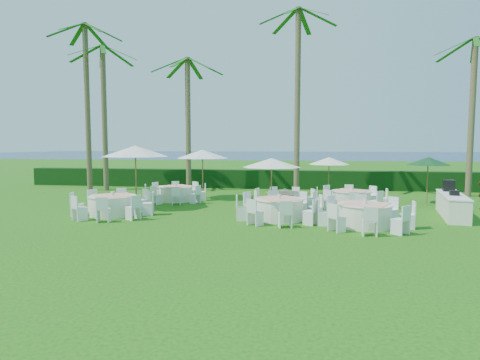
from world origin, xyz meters
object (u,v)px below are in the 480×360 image
object	(u,v)px
banquet_table_e	(285,200)
banquet_table_f	(351,199)
banquet_table_d	(176,193)
umbrella_b	(271,163)
banquet_table_b	(279,209)
banquet_table_c	(365,215)
banquet_table_a	(113,205)
umbrella_a	(135,151)
umbrella_c	(202,154)
umbrella_green	(428,161)
umbrella_d	(329,161)
buffet_table	(452,204)

from	to	relation	value
banquet_table_e	banquet_table_f	world-z (taller)	banquet_table_f
banquet_table_d	umbrella_b	size ratio (longest dim) A/B	1.20
banquet_table_b	banquet_table_c	bearing A→B (deg)	-15.81
banquet_table_a	banquet_table_f	world-z (taller)	banquet_table_a
banquet_table_f	umbrella_a	distance (m)	10.03
banquet_table_f	umbrella_c	bearing A→B (deg)	165.89
banquet_table_e	umbrella_c	xyz separation A→B (m)	(-4.46, 2.41, 2.00)
banquet_table_c	umbrella_green	world-z (taller)	umbrella_green
banquet_table_b	banquet_table_d	distance (m)	7.00
banquet_table_c	banquet_table_b	bearing A→B (deg)	164.19
banquet_table_e	umbrella_green	distance (m)	7.25
banquet_table_d	umbrella_d	xyz separation A→B (m)	(7.74, 2.13, 1.61)
banquet_table_e	umbrella_d	world-z (taller)	umbrella_d
banquet_table_a	banquet_table_c	xyz separation A→B (m)	(9.76, -0.76, -0.00)
umbrella_c	umbrella_green	bearing A→B (deg)	-1.24
banquet_table_e	banquet_table_d	bearing A→B (deg)	166.80
umbrella_b	umbrella_green	world-z (taller)	umbrella_green
umbrella_c	buffet_table	distance (m)	11.88
banquet_table_b	umbrella_d	xyz separation A→B (m)	(2.22, 6.44, 1.58)
umbrella_a	umbrella_b	bearing A→B (deg)	2.22
banquet_table_a	umbrella_b	size ratio (longest dim) A/B	1.30
banquet_table_f	banquet_table_b	bearing A→B (deg)	-131.04
umbrella_b	umbrella_green	xyz separation A→B (m)	(7.26, 3.04, 0.00)
banquet_table_e	umbrella_c	bearing A→B (deg)	151.64
banquet_table_a	umbrella_d	distance (m)	11.19
banquet_table_b	banquet_table_c	world-z (taller)	banquet_table_b
banquet_table_c	umbrella_a	bearing A→B (deg)	164.07
banquet_table_d	buffet_table	world-z (taller)	buffet_table
banquet_table_e	umbrella_d	distance (m)	4.37
banquet_table_f	umbrella_a	size ratio (longest dim) A/B	1.01
banquet_table_f	umbrella_green	world-z (taller)	umbrella_green
banquet_table_b	buffet_table	bearing A→B (deg)	15.21
banquet_table_c	buffet_table	world-z (taller)	buffet_table
banquet_table_b	banquet_table_f	size ratio (longest dim) A/B	1.05
buffet_table	umbrella_a	bearing A→B (deg)	179.84
banquet_table_e	umbrella_b	world-z (taller)	umbrella_b
umbrella_d	buffet_table	xyz separation A→B (m)	(4.57, -4.59, -1.53)
banquet_table_e	banquet_table_b	bearing A→B (deg)	-91.59
banquet_table_d	umbrella_a	world-z (taller)	umbrella_a
banquet_table_a	umbrella_a	xyz separation A→B (m)	(0.14, 1.99, 2.15)
banquet_table_c	banquet_table_f	bearing A→B (deg)	89.57
umbrella_b	umbrella_c	size ratio (longest dim) A/B	0.91
umbrella_d	umbrella_green	distance (m)	4.74
banquet_table_c	umbrella_d	bearing A→B (deg)	96.37
banquet_table_c	umbrella_b	size ratio (longest dim) A/B	1.29
banquet_table_b	umbrella_green	size ratio (longest dim) A/B	1.44
banquet_table_a	umbrella_c	distance (m)	6.29
umbrella_a	banquet_table_e	bearing A→B (deg)	9.44
banquet_table_e	umbrella_b	bearing A→B (deg)	-122.40
banquet_table_a	banquet_table_d	bearing A→B (deg)	74.75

